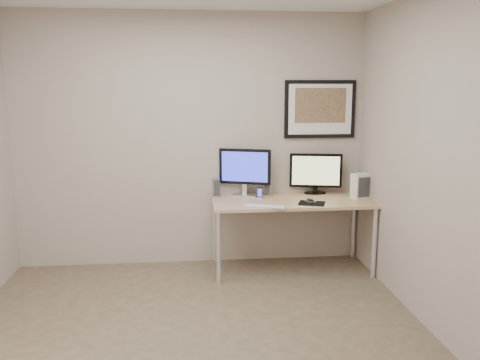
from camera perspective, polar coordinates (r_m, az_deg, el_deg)
The scene contains 13 objects.
floor at distance 4.01m, azimuth -5.02°, elevation -17.16°, with size 3.60×3.60×0.00m, color brown.
room at distance 4.01m, azimuth -5.50°, elevation 7.38°, with size 3.60×3.60×3.60m.
desk at distance 5.15m, azimuth 5.82°, elevation -2.96°, with size 1.60×0.70×0.73m.
framed_art at distance 5.42m, azimuth 8.96°, elevation 7.87°, with size 0.75×0.04×0.60m.
monitor_large at distance 5.25m, azimuth 0.56°, elevation 1.13°, with size 0.52×0.25×0.49m.
monitor_tv at distance 5.42m, azimuth 8.50°, elevation 0.84°, with size 0.54×0.17×0.43m.
speaker_left at distance 5.24m, azimuth -2.71°, elevation -0.83°, with size 0.08×0.08×0.20m, color #AEAEB3.
speaker_right at distance 5.30m, azimuth 3.17°, elevation -0.84°, with size 0.07×0.07×0.18m, color #AEAEB3.
phone_dock at distance 5.16m, azimuth 2.22°, elevation -1.47°, with size 0.05×0.05×0.12m, color black.
keyboard at distance 4.81m, azimuth 2.85°, elevation -2.98°, with size 0.40×0.11×0.01m, color #BABABF.
mousepad at distance 5.01m, azimuth 8.06°, elevation -2.60°, with size 0.25×0.22×0.00m, color black.
mouse at distance 5.04m, azimuth 7.90°, elevation -2.28°, with size 0.06×0.11×0.04m, color black.
fan_unit at distance 5.29m, azimuth 13.37°, elevation -0.67°, with size 0.17×0.12×0.26m, color silver.
Camera 1 is at (-0.03, -3.55, 1.86)m, focal length 38.00 mm.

